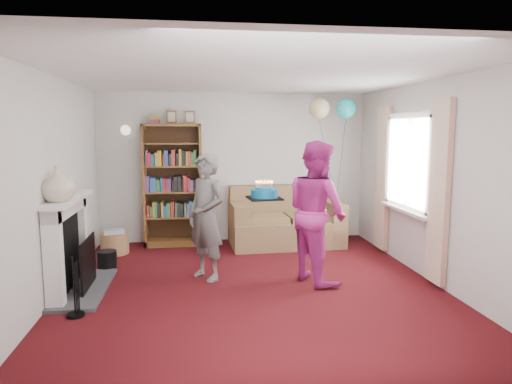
{
  "coord_description": "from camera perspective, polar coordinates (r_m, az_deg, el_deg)",
  "views": [
    {
      "loc": [
        -0.67,
        -5.22,
        1.89
      ],
      "look_at": [
        0.12,
        0.6,
        1.08
      ],
      "focal_mm": 32.0,
      "sensor_mm": 36.0,
      "label": 1
    }
  ],
  "objects": [
    {
      "name": "ground",
      "position": [
        5.59,
        -0.4,
        -11.93
      ],
      "size": [
        5.0,
        5.0,
        0.0
      ],
      "primitive_type": "plane",
      "color": "#370809",
      "rests_on": "ground"
    },
    {
      "name": "wall_back",
      "position": [
        7.79,
        -2.78,
        3.1
      ],
      "size": [
        4.5,
        0.02,
        2.5
      ],
      "primitive_type": "cube",
      "color": "silver",
      "rests_on": "ground"
    },
    {
      "name": "wall_left",
      "position": [
        5.49,
        -24.49,
        0.42
      ],
      "size": [
        0.02,
        5.0,
        2.5
      ],
      "primitive_type": "cube",
      "color": "silver",
      "rests_on": "ground"
    },
    {
      "name": "wall_right",
      "position": [
        6.02,
        21.45,
        1.18
      ],
      "size": [
        0.02,
        5.0,
        2.5
      ],
      "primitive_type": "cube",
      "color": "silver",
      "rests_on": "ground"
    },
    {
      "name": "ceiling",
      "position": [
        5.3,
        -0.42,
        14.49
      ],
      "size": [
        4.5,
        5.0,
        0.01
      ],
      "primitive_type": "cube",
      "color": "white",
      "rests_on": "wall_back"
    },
    {
      "name": "fireplace",
      "position": [
        5.76,
        -21.88,
        -6.6
      ],
      "size": [
        0.55,
        1.8,
        1.12
      ],
      "color": "#3F3F42",
      "rests_on": "ground"
    },
    {
      "name": "window_bay",
      "position": [
        6.53,
        18.45,
        1.38
      ],
      "size": [
        0.14,
        2.02,
        2.2
      ],
      "color": "white",
      "rests_on": "ground"
    },
    {
      "name": "wall_sconce",
      "position": [
        7.66,
        -15.98,
        7.45
      ],
      "size": [
        0.16,
        0.23,
        0.16
      ],
      "color": "gold",
      "rests_on": "ground"
    },
    {
      "name": "bookcase",
      "position": [
        7.59,
        -10.33,
        0.71
      ],
      "size": [
        0.94,
        0.42,
        2.19
      ],
      "color": "#472B14",
      "rests_on": "ground"
    },
    {
      "name": "sofa",
      "position": [
        7.6,
        3.62,
        -3.86
      ],
      "size": [
        1.8,
        0.95,
        0.95
      ],
      "rotation": [
        0.0,
        0.0,
        0.04
      ],
      "color": "olive",
      "rests_on": "ground"
    },
    {
      "name": "wicker_basket",
      "position": [
        7.35,
        -17.24,
        -6.05
      ],
      "size": [
        0.42,
        0.42,
        0.38
      ],
      "rotation": [
        0.0,
        0.0,
        0.19
      ],
      "color": "#996D47",
      "rests_on": "ground"
    },
    {
      "name": "person_striped",
      "position": [
        5.77,
        -6.23,
        -3.11
      ],
      "size": [
        0.67,
        0.69,
        1.6
      ],
      "primitive_type": "imported",
      "rotation": [
        0.0,
        0.0,
        -0.89
      ],
      "color": "black",
      "rests_on": "ground"
    },
    {
      "name": "person_magenta",
      "position": [
        5.71,
        7.59,
        -2.44
      ],
      "size": [
        0.92,
        1.03,
        1.76
      ],
      "primitive_type": "imported",
      "rotation": [
        0.0,
        0.0,
        1.93
      ],
      "color": "#A82174",
      "rests_on": "ground"
    },
    {
      "name": "birthday_cake",
      "position": [
        5.68,
        1.06,
        -0.2
      ],
      "size": [
        0.4,
        0.4,
        0.22
      ],
      "rotation": [
        0.0,
        0.0,
        0.1
      ],
      "color": "black",
      "rests_on": "ground"
    },
    {
      "name": "balloons",
      "position": [
        7.46,
        9.57,
        10.25
      ],
      "size": [
        0.76,
        0.32,
        1.7
      ],
      "color": "#3F3F3F",
      "rests_on": "ground"
    },
    {
      "name": "mantel_vase",
      "position": [
        5.3,
        -23.54,
        0.93
      ],
      "size": [
        0.47,
        0.47,
        0.38
      ],
      "primitive_type": "imported",
      "rotation": [
        0.0,
        0.0,
        0.39
      ],
      "color": "beige",
      "rests_on": "fireplace"
    }
  ]
}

